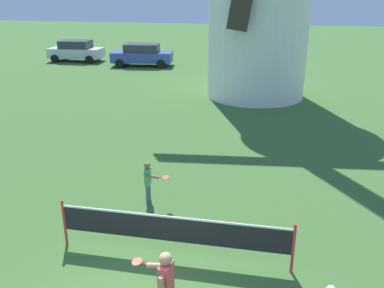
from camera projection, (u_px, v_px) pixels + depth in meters
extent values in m
cylinder|color=red|center=(65.00, 223.00, 9.02)|extent=(0.06, 0.06, 1.10)
cylinder|color=red|center=(293.00, 249.00, 8.13)|extent=(0.06, 0.06, 1.10)
cube|color=black|center=(173.00, 230.00, 8.53)|extent=(4.80, 0.01, 0.55)
cube|color=white|center=(173.00, 217.00, 8.42)|extent=(4.80, 0.02, 0.04)
cube|color=#DB4C4C|center=(166.00, 279.00, 6.70)|extent=(0.20, 0.33, 0.57)
sphere|color=tan|center=(166.00, 259.00, 6.57)|extent=(0.22, 0.22, 0.22)
cylinder|color=tan|center=(161.00, 288.00, 6.53)|extent=(0.09, 0.09, 0.43)
cylinder|color=tan|center=(159.00, 266.00, 6.89)|extent=(0.45, 0.14, 0.17)
cylinder|color=#D84C33|center=(149.00, 264.00, 6.94)|extent=(0.22, 0.05, 0.04)
ellipsoid|color=#D84C33|center=(137.00, 261.00, 7.00)|extent=(0.20, 0.26, 0.03)
cylinder|color=slate|center=(149.00, 192.00, 11.03)|extent=(0.10, 0.10, 0.51)
cylinder|color=slate|center=(148.00, 194.00, 10.90)|extent=(0.10, 0.10, 0.51)
cube|color=#4CB266|center=(148.00, 176.00, 10.80)|extent=(0.16, 0.26, 0.45)
sphere|color=#89664C|center=(147.00, 165.00, 10.69)|extent=(0.17, 0.17, 0.17)
cylinder|color=#89664C|center=(149.00, 174.00, 10.96)|extent=(0.07, 0.07, 0.34)
cylinder|color=#89664C|center=(152.00, 176.00, 10.63)|extent=(0.35, 0.10, 0.13)
cylinder|color=#D84C33|center=(157.00, 177.00, 10.61)|extent=(0.22, 0.04, 0.04)
ellipsoid|color=#D84C33|center=(166.00, 177.00, 10.59)|extent=(0.20, 0.26, 0.03)
cube|color=silver|center=(76.00, 53.00, 31.53)|extent=(4.05, 1.86, 0.70)
cube|color=#2D333D|center=(75.00, 44.00, 31.30)|extent=(2.29, 1.58, 0.56)
cylinder|color=black|center=(98.00, 56.00, 32.23)|extent=(0.61, 0.20, 0.60)
cylinder|color=black|center=(89.00, 60.00, 30.66)|extent=(0.61, 0.20, 0.60)
cylinder|color=black|center=(65.00, 55.00, 32.63)|extent=(0.61, 0.20, 0.60)
cylinder|color=black|center=(55.00, 59.00, 31.06)|extent=(0.61, 0.20, 0.60)
cube|color=#334C99|center=(142.00, 57.00, 29.67)|extent=(4.45, 2.22, 0.70)
cube|color=#2D333D|center=(142.00, 48.00, 29.45)|extent=(2.56, 1.78, 0.56)
cylinder|color=black|center=(164.00, 60.00, 30.49)|extent=(0.62, 0.25, 0.60)
cylinder|color=black|center=(161.00, 64.00, 28.90)|extent=(0.62, 0.25, 0.60)
cylinder|color=black|center=(125.00, 60.00, 30.69)|extent=(0.62, 0.25, 0.60)
cylinder|color=black|center=(120.00, 64.00, 29.10)|extent=(0.62, 0.25, 0.60)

